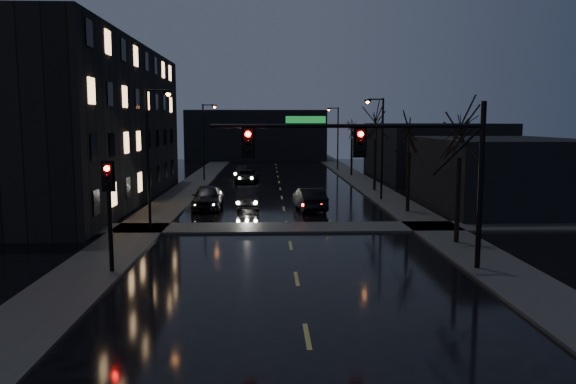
{
  "coord_description": "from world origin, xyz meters",
  "views": [
    {
      "loc": [
        -1.1,
        -13.54,
        6.16
      ],
      "look_at": [
        -0.27,
        10.1,
        3.2
      ],
      "focal_mm": 35.0,
      "sensor_mm": 36.0,
      "label": 1
    }
  ],
  "objects": [
    {
      "name": "sidewalk_right",
      "position": [
        8.5,
        35.0,
        0.06
      ],
      "size": [
        3.0,
        140.0,
        0.12
      ],
      "primitive_type": "cube",
      "color": "#2D2D2B",
      "rests_on": "ground"
    },
    {
      "name": "oncoming_car_d",
      "position": [
        -4.03,
        48.48,
        0.64
      ],
      "size": [
        1.86,
        4.46,
        1.29
      ],
      "primitive_type": "imported",
      "rotation": [
        0.0,
        0.0,
        -0.01
      ],
      "color": "black",
      "rests_on": "ground"
    },
    {
      "name": "oncoming_car_b",
      "position": [
        -2.59,
        26.81,
        0.73
      ],
      "size": [
        1.72,
        4.48,
        1.46
      ],
      "primitive_type": "imported",
      "rotation": [
        0.0,
        0.0,
        0.04
      ],
      "color": "black",
      "rests_on": "ground"
    },
    {
      "name": "streetlight_l_near",
      "position": [
        -7.58,
        18.0,
        4.77
      ],
      "size": [
        1.53,
        0.28,
        8.0
      ],
      "color": "black",
      "rests_on": "ground"
    },
    {
      "name": "signal_pole_left",
      "position": [
        -7.5,
        8.99,
        3.01
      ],
      "size": [
        0.35,
        0.41,
        4.53
      ],
      "color": "black",
      "rests_on": "ground"
    },
    {
      "name": "commercial_right_near",
      "position": [
        15.5,
        26.0,
        2.5
      ],
      "size": [
        10.0,
        14.0,
        5.0
      ],
      "primitive_type": "cube",
      "color": "black",
      "rests_on": "ground"
    },
    {
      "name": "tree_far",
      "position": [
        8.4,
        50.0,
        6.06
      ],
      "size": [
        3.43,
        3.43,
        7.88
      ],
      "color": "black",
      "rests_on": "ground"
    },
    {
      "name": "streetlight_r_far",
      "position": [
        7.58,
        58.0,
        4.77
      ],
      "size": [
        1.53,
        0.28,
        8.0
      ],
      "color": "black",
      "rests_on": "ground"
    },
    {
      "name": "signal_mast",
      "position": [
        3.85,
        9.0,
        4.87
      ],
      "size": [
        11.11,
        0.41,
        7.0
      ],
      "color": "black",
      "rests_on": "ground"
    },
    {
      "name": "sidewalk_cross",
      "position": [
        0.0,
        18.5,
        0.06
      ],
      "size": [
        40.0,
        3.0,
        0.12
      ],
      "primitive_type": "cube",
      "color": "#2D2D2B",
      "rests_on": "ground"
    },
    {
      "name": "streetlight_l_far",
      "position": [
        -7.58,
        45.0,
        4.77
      ],
      "size": [
        1.53,
        0.28,
        8.0
      ],
      "color": "black",
      "rests_on": "ground"
    },
    {
      "name": "ground",
      "position": [
        0.0,
        0.0,
        0.0
      ],
      "size": [
        160.0,
        160.0,
        0.0
      ],
      "primitive_type": "plane",
      "color": "black",
      "rests_on": "ground"
    },
    {
      "name": "tree_mid_b",
      "position": [
        8.4,
        36.0,
        6.61
      ],
      "size": [
        3.74,
        3.74,
        8.59
      ],
      "color": "black",
      "rests_on": "ground"
    },
    {
      "name": "streetlight_r_mid",
      "position": [
        7.58,
        30.0,
        4.77
      ],
      "size": [
        1.53,
        0.28,
        8.0
      ],
      "color": "black",
      "rests_on": "ground"
    },
    {
      "name": "oncoming_car_a",
      "position": [
        -5.41,
        26.05,
        0.86
      ],
      "size": [
        2.15,
        5.09,
        1.72
      ],
      "primitive_type": "imported",
      "rotation": [
        0.0,
        0.0,
        0.02
      ],
      "color": "black",
      "rests_on": "ground"
    },
    {
      "name": "commercial_right_far",
      "position": [
        17.0,
        48.0,
        3.0
      ],
      "size": [
        12.0,
        18.0,
        6.0
      ],
      "primitive_type": "cube",
      "color": "black",
      "rests_on": "ground"
    },
    {
      "name": "oncoming_car_c",
      "position": [
        -3.33,
        43.78,
        0.66
      ],
      "size": [
        2.46,
        4.85,
        1.31
      ],
      "primitive_type": "imported",
      "rotation": [
        0.0,
        0.0,
        -0.06
      ],
      "color": "black",
      "rests_on": "ground"
    },
    {
      "name": "sidewalk_left",
      "position": [
        -8.5,
        35.0,
        0.06
      ],
      "size": [
        3.0,
        140.0,
        0.12
      ],
      "primitive_type": "cube",
      "color": "#2D2D2B",
      "rests_on": "ground"
    },
    {
      "name": "lead_car",
      "position": [
        1.8,
        25.34,
        0.79
      ],
      "size": [
        2.23,
        4.98,
        1.59
      ],
      "primitive_type": "imported",
      "rotation": [
        0.0,
        0.0,
        3.26
      ],
      "color": "black",
      "rests_on": "ground"
    },
    {
      "name": "tree_near",
      "position": [
        8.4,
        14.0,
        6.22
      ],
      "size": [
        3.52,
        3.52,
        8.08
      ],
      "color": "black",
      "rests_on": "ground"
    },
    {
      "name": "tree_mid_a",
      "position": [
        8.4,
        24.0,
        5.83
      ],
      "size": [
        3.3,
        3.3,
        7.58
      ],
      "color": "black",
      "rests_on": "ground"
    },
    {
      "name": "apartment_block",
      "position": [
        -16.5,
        30.0,
        6.0
      ],
      "size": [
        12.0,
        30.0,
        12.0
      ],
      "primitive_type": "cube",
      "color": "black",
      "rests_on": "ground"
    },
    {
      "name": "far_block",
      "position": [
        -3.0,
        78.0,
        4.0
      ],
      "size": [
        22.0,
        10.0,
        8.0
      ],
      "primitive_type": "cube",
      "color": "black",
      "rests_on": "ground"
    }
  ]
}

